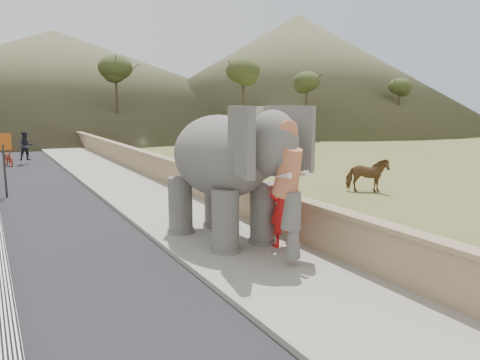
% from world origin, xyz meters
% --- Properties ---
extents(ground, '(160.00, 160.00, 0.00)m').
position_xyz_m(ground, '(0.00, 0.00, 0.00)').
color(ground, olive).
rests_on(ground, ground).
extents(walkway, '(3.00, 120.00, 0.15)m').
position_xyz_m(walkway, '(0.00, 10.00, 0.07)').
color(walkway, '#9E9687').
rests_on(walkway, ground).
extents(parapet, '(0.30, 120.00, 1.10)m').
position_xyz_m(parapet, '(1.65, 10.00, 0.55)').
color(parapet, tan).
rests_on(parapet, ground).
extents(signboard, '(0.60, 0.08, 2.40)m').
position_xyz_m(signboard, '(-4.50, 13.48, 1.64)').
color(signboard, '#2D2D33').
rests_on(signboard, ground).
extents(cow, '(1.73, 1.56, 1.36)m').
position_xyz_m(cow, '(8.11, 7.97, 0.68)').
color(cow, brown).
rests_on(cow, ground).
extents(distant_car, '(4.40, 2.21, 1.44)m').
position_xyz_m(distant_car, '(16.96, 33.78, 0.72)').
color(distant_car, '#B0B1B7').
rests_on(distant_car, ground).
extents(bus_white, '(11.28, 4.89, 3.10)m').
position_xyz_m(bus_white, '(22.96, 34.25, 1.55)').
color(bus_white, beige).
rests_on(bus_white, ground).
extents(bus_orange, '(11.27, 4.45, 3.10)m').
position_xyz_m(bus_orange, '(28.75, 33.10, 1.55)').
color(bus_orange, orange).
rests_on(bus_orange, ground).
extents(hill_right, '(56.00, 56.00, 16.00)m').
position_xyz_m(hill_right, '(36.00, 52.00, 8.00)').
color(hill_right, brown).
rests_on(hill_right, ground).
extents(hill_far, '(80.00, 80.00, 14.00)m').
position_xyz_m(hill_far, '(5.00, 70.00, 7.00)').
color(hill_far, brown).
rests_on(hill_far, ground).
extents(elephant_and_man, '(2.89, 4.77, 3.25)m').
position_xyz_m(elephant_and_man, '(0.02, 4.63, 1.76)').
color(elephant_and_man, slate).
rests_on(elephant_and_man, ground).
extents(motorcyclist, '(1.85, 1.90, 1.92)m').
position_xyz_m(motorcyclist, '(-3.56, 23.40, 0.74)').
color(motorcyclist, maroon).
rests_on(motorcyclist, ground).
extents(trees, '(46.02, 35.21, 9.37)m').
position_xyz_m(trees, '(2.99, 30.39, 3.92)').
color(trees, '#473828').
rests_on(trees, ground).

